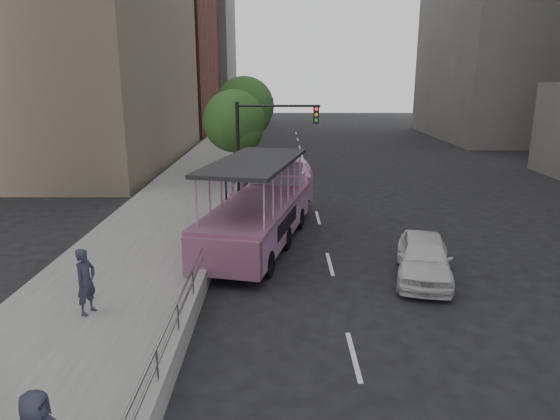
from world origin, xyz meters
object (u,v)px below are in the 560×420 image
object	(u,v)px
street_tree_far	(246,108)
parking_sign	(226,193)
car	(424,257)
traffic_signal	(262,136)
duck_boat	(265,208)
pedestrian_near	(86,281)
street_tree_near	(236,124)

from	to	relation	value
street_tree_far	parking_sign	bearing A→B (deg)	-89.58
car	traffic_signal	bearing A→B (deg)	132.80
duck_boat	pedestrian_near	distance (m)	8.58
pedestrian_near	traffic_signal	size ratio (longest dim) A/B	0.35
duck_boat	pedestrian_near	size ratio (longest dim) A/B	5.92
pedestrian_near	street_tree_far	distance (m)	22.68
duck_boat	car	world-z (taller)	duck_boat
duck_boat	street_tree_near	distance (m)	9.52
pedestrian_near	parking_sign	size ratio (longest dim) A/B	0.65
traffic_signal	street_tree_far	world-z (taller)	street_tree_far
parking_sign	duck_boat	bearing A→B (deg)	-21.10
duck_boat	street_tree_far	xyz separation A→B (m)	(-1.72, 14.97, 3.03)
pedestrian_near	car	bearing A→B (deg)	-52.77
traffic_signal	street_tree_near	size ratio (longest dim) A/B	0.91
parking_sign	traffic_signal	world-z (taller)	traffic_signal
pedestrian_near	duck_boat	bearing A→B (deg)	-11.84
duck_boat	street_tree_far	bearing A→B (deg)	96.56
traffic_signal	street_tree_far	bearing A→B (deg)	98.43
car	street_tree_near	xyz separation A→B (m)	(-7.21, 13.17, 3.11)
car	traffic_signal	size ratio (longest dim) A/B	0.80
duck_boat	traffic_signal	world-z (taller)	traffic_signal
street_tree_near	street_tree_far	distance (m)	6.02
traffic_signal	street_tree_near	world-z (taller)	street_tree_near
parking_sign	street_tree_near	bearing A→B (deg)	92.09
duck_boat	street_tree_near	size ratio (longest dim) A/B	1.86
car	pedestrian_near	size ratio (longest dim) A/B	2.33
car	street_tree_far	size ratio (longest dim) A/B	0.65
parking_sign	street_tree_near	world-z (taller)	street_tree_near
car	pedestrian_near	world-z (taller)	pedestrian_near
car	street_tree_far	bearing A→B (deg)	122.93
pedestrian_near	street_tree_near	size ratio (longest dim) A/B	0.31
parking_sign	street_tree_near	size ratio (longest dim) A/B	0.49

